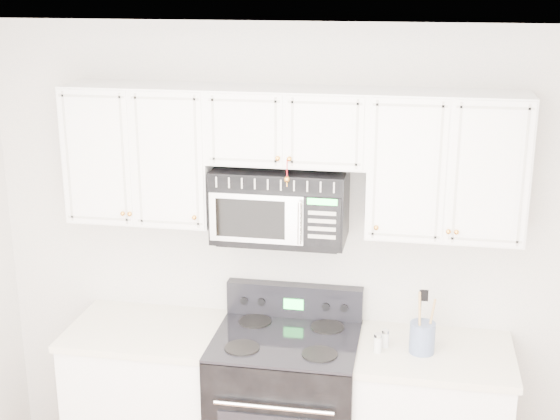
# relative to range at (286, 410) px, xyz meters

# --- Properties ---
(room) EXTENTS (3.51, 3.51, 2.61)m
(room) POSITION_rel_range_xyz_m (-0.01, -1.42, 0.82)
(room) COLOR brown
(room) RESTS_ON ground
(base_cabinet_left) EXTENTS (0.86, 0.65, 0.92)m
(base_cabinet_left) POSITION_rel_range_xyz_m (-0.81, 0.02, -0.06)
(base_cabinet_left) COLOR white
(base_cabinet_left) RESTS_ON ground
(range) EXTENTS (0.79, 0.72, 1.13)m
(range) POSITION_rel_range_xyz_m (0.00, 0.00, 0.00)
(range) COLOR black
(range) RESTS_ON ground
(upper_cabinets) EXTENTS (2.44, 0.37, 0.75)m
(upper_cabinets) POSITION_rel_range_xyz_m (-0.01, 0.17, 1.45)
(upper_cabinets) COLOR white
(upper_cabinets) RESTS_ON ground
(microwave) EXTENTS (0.71, 0.41, 0.39)m
(microwave) POSITION_rel_range_xyz_m (-0.06, 0.15, 1.16)
(microwave) COLOR black
(microwave) RESTS_ON ground
(utensil_crock) EXTENTS (0.13, 0.13, 0.36)m
(utensil_crock) POSITION_rel_range_xyz_m (0.73, -0.01, 0.52)
(utensil_crock) COLOR slate
(utensil_crock) RESTS_ON base_cabinet_right
(shaker_salt) EXTENTS (0.04, 0.04, 0.11)m
(shaker_salt) POSITION_rel_range_xyz_m (0.50, -0.05, 0.49)
(shaker_salt) COLOR silver
(shaker_salt) RESTS_ON base_cabinet_right
(shaker_pepper) EXTENTS (0.04, 0.04, 0.10)m
(shaker_pepper) POSITION_rel_range_xyz_m (0.54, 0.01, 0.49)
(shaker_pepper) COLOR silver
(shaker_pepper) RESTS_ON base_cabinet_right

